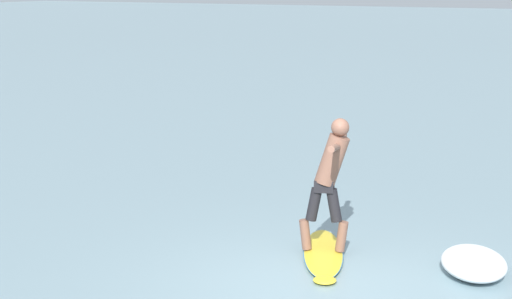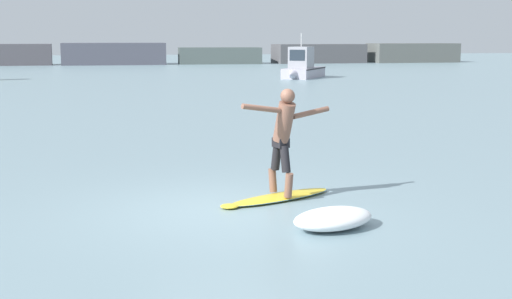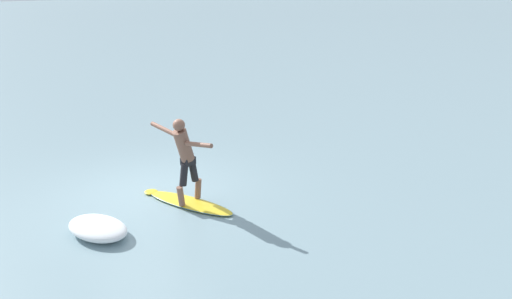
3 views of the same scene
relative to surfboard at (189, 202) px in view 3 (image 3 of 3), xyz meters
The scene contains 4 objects.
ground_plane 1.11m from the surfboard, 151.48° to the right, with size 200.00×200.00×0.00m, color #7B97A1.
surfboard is the anchor object (origin of this frame).
surfer 1.13m from the surfboard, 43.51° to the right, with size 1.64×0.83×1.83m.
wave_foam_at_tail 2.00m from the surfboard, 80.54° to the right, with size 1.53×1.27×0.29m.
Camera 3 is at (9.80, -3.31, 4.53)m, focal length 35.00 mm.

